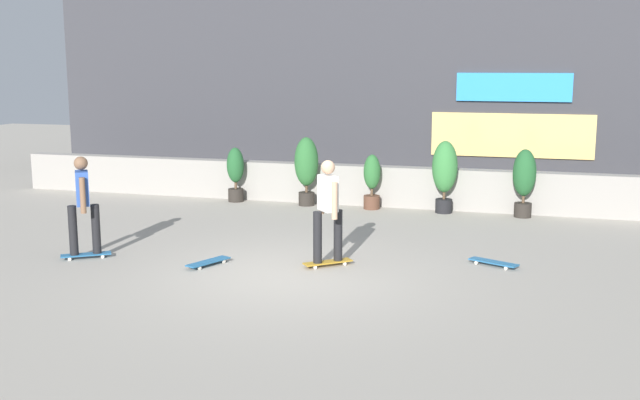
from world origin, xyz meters
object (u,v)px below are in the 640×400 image
at_px(potted_plant_2, 372,180).
at_px(skater_far_right, 328,208).
at_px(skateboard_near_camera, 208,262).
at_px(potted_plant_0, 235,172).
at_px(potted_plant_3, 445,171).
at_px(skateboard_aside, 494,262).
at_px(potted_plant_1, 306,166).
at_px(skater_by_wall_right, 83,202).
at_px(potted_plant_4, 524,178).

height_order(potted_plant_2, skater_far_right, skater_far_right).
bearing_deg(skateboard_near_camera, potted_plant_0, 108.23).
xyz_separation_m(potted_plant_0, potted_plant_3, (4.83, -0.00, 0.22)).
xyz_separation_m(potted_plant_3, skateboard_aside, (1.31, -4.17, -0.85)).
bearing_deg(potted_plant_1, skater_by_wall_right, -110.46).
height_order(potted_plant_2, skateboard_near_camera, potted_plant_2).
xyz_separation_m(potted_plant_4, skateboard_aside, (-0.34, -4.17, -0.76)).
xyz_separation_m(potted_plant_1, potted_plant_4, (4.76, 0.00, -0.09)).
height_order(potted_plant_0, potted_plant_1, potted_plant_1).
height_order(potted_plant_2, potted_plant_4, potted_plant_4).
xyz_separation_m(potted_plant_3, skater_far_right, (-1.21, -4.91, 0.03)).
bearing_deg(skateboard_aside, potted_plant_4, 85.39).
xyz_separation_m(potted_plant_1, skateboard_aside, (4.42, -4.17, -0.85)).
relative_size(skater_far_right, skateboard_near_camera, 2.08).
distance_m(potted_plant_3, skater_by_wall_right, 7.61).
bearing_deg(potted_plant_0, skateboard_aside, -34.15).
relative_size(potted_plant_2, skateboard_aside, 1.49).
height_order(potted_plant_1, skater_by_wall_right, skater_by_wall_right).
height_order(potted_plant_0, skater_far_right, skater_far_right).
relative_size(potted_plant_2, skater_far_right, 0.71).
height_order(potted_plant_1, skater_far_right, skater_far_right).
xyz_separation_m(potted_plant_1, potted_plant_3, (3.10, 0.00, 0.00)).
bearing_deg(potted_plant_2, skateboard_near_camera, -105.05).
bearing_deg(skateboard_near_camera, potted_plant_4, 49.09).
distance_m(potted_plant_3, potted_plant_4, 1.65).
relative_size(potted_plant_0, potted_plant_2, 1.04).
bearing_deg(skateboard_near_camera, skater_far_right, 15.60).
bearing_deg(skater_far_right, potted_plant_3, 76.11).
height_order(potted_plant_4, skater_far_right, skater_far_right).
bearing_deg(skater_far_right, potted_plant_2, 94.37).
bearing_deg(potted_plant_4, potted_plant_0, 180.00).
bearing_deg(potted_plant_4, skater_by_wall_right, -140.82).
height_order(potted_plant_1, potted_plant_2, potted_plant_1).
bearing_deg(potted_plant_3, potted_plant_4, 0.00).
distance_m(skater_by_wall_right, skateboard_near_camera, 2.31).
distance_m(skater_by_wall_right, skater_far_right, 4.02).
xyz_separation_m(potted_plant_0, skater_far_right, (3.62, -4.91, 0.25)).
distance_m(potted_plant_3, skateboard_aside, 4.45).
bearing_deg(potted_plant_2, skateboard_aside, -55.15).
bearing_deg(skateboard_aside, skater_by_wall_right, -167.84).
relative_size(potted_plant_1, potted_plant_4, 1.09).
bearing_deg(potted_plant_0, potted_plant_2, -0.00).
distance_m(potted_plant_2, potted_plant_3, 1.61).
bearing_deg(skater_by_wall_right, skateboard_near_camera, 3.96).
bearing_deg(skater_far_right, potted_plant_4, 59.73).
height_order(potted_plant_2, skateboard_aside, potted_plant_2).
bearing_deg(skater_by_wall_right, potted_plant_3, 47.06).
distance_m(potted_plant_0, potted_plant_1, 1.74).
distance_m(potted_plant_4, skater_by_wall_right, 8.82).
xyz_separation_m(potted_plant_2, potted_plant_3, (1.59, 0.00, 0.27)).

